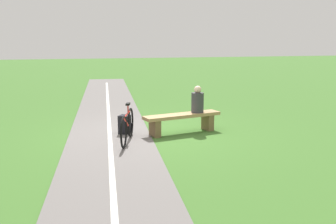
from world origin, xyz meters
The scene contains 7 objects.
ground_plane centered at (0.00, 0.00, 0.00)m, with size 80.00×80.00×0.00m, color #3D6B28.
paved_path centered at (1.49, 4.00, 0.01)m, with size 1.98×36.00×0.02m, color #66605E.
path_centre_line centered at (1.49, 4.00, 0.02)m, with size 0.10×32.00×0.00m, color silver.
bench centered at (-0.76, 0.13, 0.35)m, with size 2.08×0.85×0.49m.
person_seated centered at (-1.19, 0.03, 0.78)m, with size 0.38×0.38×0.68m.
bicycle centered at (0.72, 0.66, 0.38)m, with size 0.58×1.64×0.89m.
backpack centered at (0.65, -0.15, 0.23)m, with size 0.36×0.36×0.47m.
Camera 1 is at (2.13, 9.27, 2.32)m, focal length 41.73 mm.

